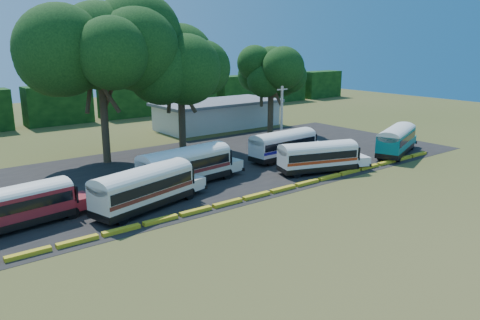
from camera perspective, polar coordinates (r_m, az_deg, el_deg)
ground at (r=37.57m, az=1.23°, el=-5.43°), size 160.00×160.00×0.00m
asphalt_strip at (r=47.54m, az=-6.96°, el=-1.28°), size 64.00×24.00×0.02m
curb at (r=38.26m, az=0.29°, el=-4.82°), size 53.70×0.45×0.30m
terminal_building at (r=70.99m, az=-2.72°, el=5.62°), size 19.00×9.00×4.00m
treeline_backdrop at (r=79.28m, az=-21.29°, el=6.28°), size 130.00×4.00×6.00m
bus_red at (r=35.87m, az=-25.40°, el=-4.87°), size 9.46×3.44×3.04m
bus_cream_west at (r=36.63m, az=-11.49°, el=-3.09°), size 10.56×5.12×3.37m
bus_cream_east at (r=42.21m, az=-6.50°, el=-0.49°), size 10.86×3.81×3.50m
bus_white_red at (r=46.74m, az=9.66°, el=0.57°), size 9.73×5.13×3.12m
bus_white_blue at (r=51.37m, az=5.41°, el=2.01°), size 9.91×2.90×3.22m
bus_teal at (r=56.31m, az=18.58°, el=2.49°), size 10.29×5.93×3.31m
tree_west at (r=50.90m, az=-16.79°, el=13.14°), size 12.14×12.14×16.69m
tree_center at (r=53.85m, az=-7.32°, el=12.14°), size 10.43×10.43×14.66m
tree_east at (r=65.03m, az=3.83°, el=11.02°), size 8.13×8.13×12.09m
utility_pole at (r=55.88m, az=5.09°, el=5.19°), size 1.60×0.30×7.59m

